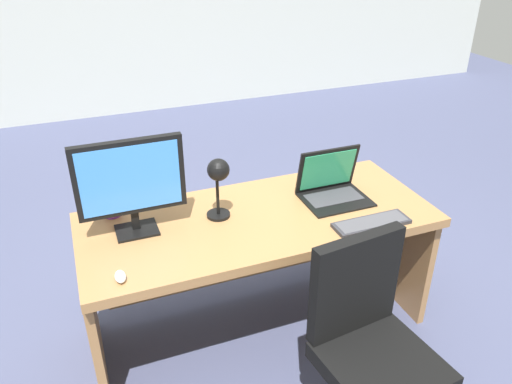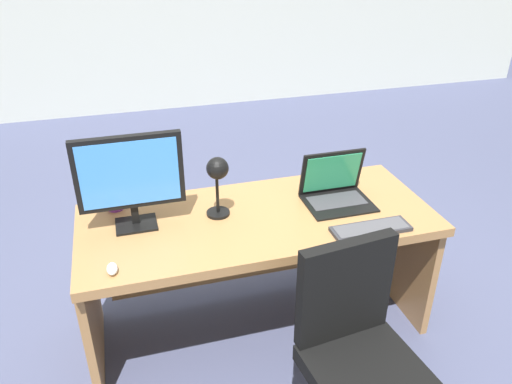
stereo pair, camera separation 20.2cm
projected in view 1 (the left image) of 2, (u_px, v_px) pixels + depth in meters
The scene contains 9 objects.
ground at pixel (192, 204), 4.15m from camera, with size 12.00×12.00×0.00m, color #474C6B.
desk at pixel (256, 242), 2.69m from camera, with size 1.81×0.76×0.74m.
monitor at pixel (130, 181), 2.31m from camera, with size 0.51×0.16×0.48m.
laptop at pixel (331, 182), 2.72m from camera, with size 0.35×0.28×0.27m.
keyboard at pixel (371, 223), 2.49m from camera, with size 0.39×0.12×0.02m.
mouse at pixel (120, 277), 2.10m from camera, with size 0.05×0.08×0.04m.
desk_lamp at pixel (218, 177), 2.44m from camera, with size 0.12×0.14×0.33m.
coffee_mug at pixel (112, 206), 2.55m from camera, with size 0.11×0.08×0.11m.
office_chair at pixel (370, 361), 2.19m from camera, with size 0.56×0.56×0.93m.
Camera 1 is at (-0.81, -2.05, 2.07)m, focal length 35.25 mm.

